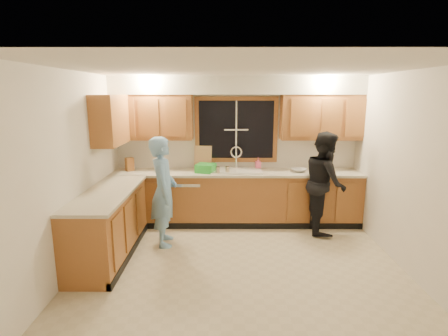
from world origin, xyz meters
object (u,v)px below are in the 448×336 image
object	(u,v)px
woman	(325,182)
man	(164,191)
dish_crate	(206,168)
bowl	(299,170)
sink	(236,174)
dishwasher	(187,200)
soap_bottle	(258,163)
stove	(94,241)
knife_block	(130,164)

from	to	relation	value
woman	man	bearing A→B (deg)	105.68
dish_crate	bowl	size ratio (longest dim) A/B	1.25
sink	dishwasher	size ratio (longest dim) A/B	1.05
sink	soap_bottle	xyz separation A→B (m)	(0.38, 0.18, 0.16)
bowl	stove	bearing A→B (deg)	-147.94
man	soap_bottle	size ratio (longest dim) A/B	7.98
woman	soap_bottle	distance (m)	1.18
dish_crate	sink	bearing A→B (deg)	7.06
bowl	woman	bearing A→B (deg)	-42.38
knife_block	sink	bearing A→B (deg)	-40.22
man	bowl	size ratio (longest dim) A/B	6.77
dishwasher	dish_crate	bearing A→B (deg)	-8.54
stove	knife_block	distance (m)	1.96
sink	woman	xyz separation A→B (m)	(1.41, -0.36, -0.05)
woman	knife_block	world-z (taller)	woman
man	woman	size ratio (longest dim) A/B	0.99
sink	stove	world-z (taller)	sink
dishwasher	woman	world-z (taller)	woman
stove	woman	xyz separation A→B (m)	(3.21, 1.46, 0.37)
woman	soap_bottle	xyz separation A→B (m)	(-1.03, 0.54, 0.20)
knife_block	soap_bottle	bearing A→B (deg)	-35.23
knife_block	dish_crate	world-z (taller)	knife_block
dishwasher	soap_bottle	size ratio (longest dim) A/B	4.03
stove	woman	size ratio (longest dim) A/B	0.55
sink	bowl	distance (m)	1.06
dish_crate	man	bearing A→B (deg)	-125.49
sink	stove	distance (m)	2.60
dish_crate	soap_bottle	size ratio (longest dim) A/B	1.48
man	woman	bearing A→B (deg)	-86.24
sink	man	size ratio (longest dim) A/B	0.53
soap_bottle	dish_crate	bearing A→B (deg)	-164.66
dishwasher	bowl	distance (m)	1.98
soap_bottle	bowl	distance (m)	0.71
sink	woman	world-z (taller)	woman
dishwasher	sink	bearing A→B (deg)	0.99
stove	dishwasher	bearing A→B (deg)	62.31
bowl	dishwasher	bearing A→B (deg)	179.34
dish_crate	knife_block	bearing A→B (deg)	175.16
stove	bowl	bearing A→B (deg)	32.06
dishwasher	woman	xyz separation A→B (m)	(2.26, -0.35, 0.41)
woman	sink	bearing A→B (deg)	79.77
soap_bottle	knife_block	bearing A→B (deg)	-176.47
stove	man	distance (m)	1.24
dish_crate	bowl	distance (m)	1.58
man	soap_bottle	world-z (taller)	man
stove	bowl	xyz separation A→B (m)	(2.86, 1.79, 0.50)
dishwasher	stove	world-z (taller)	stove
dishwasher	woman	size ratio (longest dim) A/B	0.50
woman	dish_crate	world-z (taller)	woman
sink	soap_bottle	size ratio (longest dim) A/B	4.23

